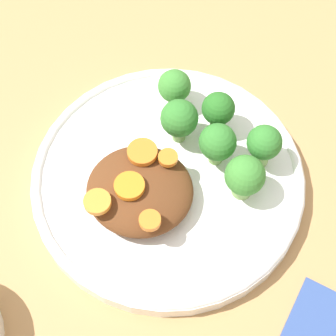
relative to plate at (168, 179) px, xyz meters
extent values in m
plane|color=tan|center=(0.00, 0.00, -0.01)|extent=(4.00, 4.00, 0.00)
cylinder|color=white|center=(0.00, 0.00, 0.00)|extent=(0.26, 0.26, 0.02)
torus|color=white|center=(0.00, 0.00, 0.01)|extent=(0.26, 0.26, 0.01)
ellipsoid|color=#5B3319|center=(0.02, 0.03, 0.02)|extent=(0.10, 0.09, 0.03)
cylinder|color=#759E51|center=(0.01, -0.09, 0.02)|extent=(0.01, 0.01, 0.02)
sphere|color=#3D8433|center=(0.01, -0.09, 0.03)|extent=(0.03, 0.03, 0.03)
cylinder|color=#7FA85B|center=(-0.07, 0.00, 0.02)|extent=(0.02, 0.02, 0.02)
sphere|color=#3D8433|center=(-0.07, 0.00, 0.04)|extent=(0.04, 0.04, 0.04)
cylinder|color=#759E51|center=(-0.03, -0.07, 0.02)|extent=(0.01, 0.01, 0.02)
sphere|color=#286B23|center=(-0.03, -0.07, 0.04)|extent=(0.03, 0.03, 0.03)
cylinder|color=#759E51|center=(-0.04, -0.03, 0.02)|extent=(0.01, 0.01, 0.02)
sphere|color=#337A2D|center=(-0.04, -0.03, 0.04)|extent=(0.04, 0.04, 0.04)
cylinder|color=#759E51|center=(0.00, -0.05, 0.02)|extent=(0.01, 0.01, 0.02)
sphere|color=#337A2D|center=(0.00, -0.05, 0.04)|extent=(0.04, 0.04, 0.04)
cylinder|color=#759E51|center=(-0.08, -0.04, 0.02)|extent=(0.02, 0.02, 0.02)
sphere|color=#337A2D|center=(-0.08, -0.04, 0.04)|extent=(0.03, 0.03, 0.03)
cylinder|color=orange|center=(0.02, 0.00, 0.04)|extent=(0.03, 0.03, 0.01)
cylinder|color=orange|center=(0.00, 0.06, 0.04)|extent=(0.02, 0.02, 0.01)
cylinder|color=orange|center=(0.05, 0.06, 0.04)|extent=(0.02, 0.02, 0.01)
cylinder|color=orange|center=(0.00, 0.00, 0.04)|extent=(0.02, 0.02, 0.01)
cylinder|color=orange|center=(0.03, 0.04, 0.04)|extent=(0.03, 0.03, 0.01)
camera|label=1|loc=(-0.06, 0.25, 0.48)|focal=60.00mm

